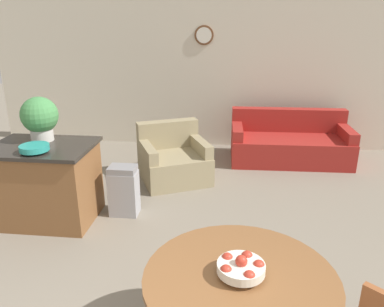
% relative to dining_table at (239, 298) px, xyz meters
% --- Properties ---
extents(wall_back, '(8.00, 0.09, 2.70)m').
position_rel_dining_table_xyz_m(wall_back, '(-0.43, 4.76, 0.79)').
color(wall_back, beige).
rests_on(wall_back, ground_plane).
extents(dining_table, '(1.21, 1.21, 0.73)m').
position_rel_dining_table_xyz_m(dining_table, '(0.00, 0.00, 0.00)').
color(dining_table, brown).
rests_on(dining_table, ground_plane).
extents(fruit_bowl, '(0.30, 0.30, 0.14)m').
position_rel_dining_table_xyz_m(fruit_bowl, '(0.00, 0.00, 0.23)').
color(fruit_bowl, silver).
rests_on(fruit_bowl, dining_table).
extents(kitchen_island, '(1.12, 0.82, 0.90)m').
position_rel_dining_table_xyz_m(kitchen_island, '(-2.17, 1.76, -0.11)').
color(kitchen_island, brown).
rests_on(kitchen_island, ground_plane).
extents(teal_bowl, '(0.30, 0.30, 0.08)m').
position_rel_dining_table_xyz_m(teal_bowl, '(-2.11, 1.53, 0.39)').
color(teal_bowl, teal).
rests_on(teal_bowl, kitchen_island).
extents(potted_plant, '(0.41, 0.41, 0.50)m').
position_rel_dining_table_xyz_m(potted_plant, '(-2.23, 1.94, 0.61)').
color(potted_plant, beige).
rests_on(potted_plant, kitchen_island).
extents(trash_bin, '(0.33, 0.24, 0.61)m').
position_rel_dining_table_xyz_m(trash_bin, '(-1.33, 1.97, -0.26)').
color(trash_bin, '#9E9EA3').
rests_on(trash_bin, ground_plane).
extents(couch, '(1.91, 0.95, 0.81)m').
position_rel_dining_table_xyz_m(couch, '(0.86, 4.04, -0.28)').
color(couch, maroon).
rests_on(couch, ground_plane).
extents(armchair, '(1.19, 1.17, 0.80)m').
position_rel_dining_table_xyz_m(armchair, '(-0.91, 3.08, -0.29)').
color(armchair, '#998966').
rests_on(armchair, ground_plane).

